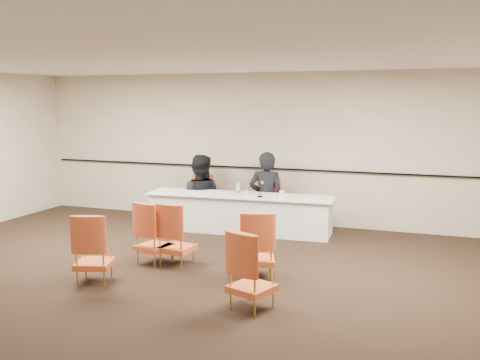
{
  "coord_description": "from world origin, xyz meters",
  "views": [
    {
      "loc": [
        3.2,
        -6.24,
        2.42
      ],
      "look_at": [
        0.01,
        2.6,
        1.04
      ],
      "focal_mm": 40.0,
      "sensor_mm": 36.0,
      "label": 1
    }
  ],
  "objects_px": {
    "aud_chair_front_left": "(154,232)",
    "aud_chair_front_mid": "(177,233)",
    "panelist_second_chair": "(200,199)",
    "microphone": "(260,190)",
    "panelist_main": "(267,200)",
    "aud_chair_front_right": "(257,244)",
    "water_bottle": "(238,189)",
    "drinking_glass": "(247,193)",
    "panelist_second": "(200,202)",
    "coffee_cup": "(282,195)",
    "panelist_main_chair": "(266,203)",
    "panel_table": "(240,213)",
    "aud_chair_back_right": "(252,270)",
    "aud_chair_back_left": "(94,247)"
  },
  "relations": [
    {
      "from": "panelist_main",
      "to": "aud_chair_front_left",
      "type": "height_order",
      "value": "panelist_main"
    },
    {
      "from": "drinking_glass",
      "to": "aud_chair_front_right",
      "type": "relative_size",
      "value": 0.11
    },
    {
      "from": "panel_table",
      "to": "panelist_main_chair",
      "type": "distance_m",
      "value": 0.67
    },
    {
      "from": "water_bottle",
      "to": "drinking_glass",
      "type": "bearing_deg",
      "value": -0.65
    },
    {
      "from": "panel_table",
      "to": "coffee_cup",
      "type": "height_order",
      "value": "coffee_cup"
    },
    {
      "from": "panelist_main",
      "to": "water_bottle",
      "type": "bearing_deg",
      "value": 52.69
    },
    {
      "from": "panel_table",
      "to": "coffee_cup",
      "type": "relative_size",
      "value": 24.74
    },
    {
      "from": "water_bottle",
      "to": "drinking_glass",
      "type": "height_order",
      "value": "water_bottle"
    },
    {
      "from": "aud_chair_back_right",
      "to": "water_bottle",
      "type": "bearing_deg",
      "value": 131.99
    },
    {
      "from": "aud_chair_front_left",
      "to": "aud_chair_front_mid",
      "type": "height_order",
      "value": "same"
    },
    {
      "from": "panelist_second",
      "to": "aud_chair_front_right",
      "type": "height_order",
      "value": "panelist_second"
    },
    {
      "from": "panelist_main_chair",
      "to": "water_bottle",
      "type": "bearing_deg",
      "value": -126.36
    },
    {
      "from": "aud_chair_front_mid",
      "to": "aud_chair_back_left",
      "type": "bearing_deg",
      "value": -119.02
    },
    {
      "from": "aud_chair_back_left",
      "to": "panelist_main",
      "type": "bearing_deg",
      "value": 54.35
    },
    {
      "from": "panelist_second",
      "to": "aud_chair_front_right",
      "type": "xyz_separation_m",
      "value": [
        2.18,
        -2.9,
        0.07
      ]
    },
    {
      "from": "water_bottle",
      "to": "aud_chair_front_mid",
      "type": "xyz_separation_m",
      "value": [
        -0.16,
        -2.24,
        -0.34
      ]
    },
    {
      "from": "panelist_main_chair",
      "to": "coffee_cup",
      "type": "bearing_deg",
      "value": -57.36
    },
    {
      "from": "aud_chair_front_right",
      "to": "panelist_main_chair",
      "type": "bearing_deg",
      "value": 85.72
    },
    {
      "from": "panelist_main_chair",
      "to": "aud_chair_back_right",
      "type": "relative_size",
      "value": 1.0
    },
    {
      "from": "aud_chair_back_right",
      "to": "drinking_glass",
      "type": "bearing_deg",
      "value": 129.62
    },
    {
      "from": "panelist_main",
      "to": "aud_chair_front_left",
      "type": "distance_m",
      "value": 3.01
    },
    {
      "from": "drinking_glass",
      "to": "aud_chair_front_right",
      "type": "xyz_separation_m",
      "value": [
        1.0,
        -2.4,
        -0.28
      ]
    },
    {
      "from": "aud_chair_front_left",
      "to": "aud_chair_front_mid",
      "type": "xyz_separation_m",
      "value": [
        0.35,
        0.06,
        0.0
      ]
    },
    {
      "from": "panelist_main_chair",
      "to": "panelist_second_chair",
      "type": "bearing_deg",
      "value": -180.0
    },
    {
      "from": "aud_chair_front_right",
      "to": "aud_chair_back_right",
      "type": "bearing_deg",
      "value": -94.2
    },
    {
      "from": "coffee_cup",
      "to": "aud_chair_front_left",
      "type": "bearing_deg",
      "value": -122.16
    },
    {
      "from": "microphone",
      "to": "drinking_glass",
      "type": "relative_size",
      "value": 2.8
    },
    {
      "from": "panelist_main_chair",
      "to": "panelist_second_chair",
      "type": "height_order",
      "value": "same"
    },
    {
      "from": "panelist_second",
      "to": "aud_chair_front_right",
      "type": "relative_size",
      "value": 2.05
    },
    {
      "from": "panelist_main",
      "to": "aud_chair_front_right",
      "type": "height_order",
      "value": "panelist_main"
    },
    {
      "from": "panelist_second_chair",
      "to": "microphone",
      "type": "distance_m",
      "value": 1.63
    },
    {
      "from": "panelist_second_chair",
      "to": "aud_chair_front_mid",
      "type": "distance_m",
      "value": 2.87
    },
    {
      "from": "coffee_cup",
      "to": "aud_chair_front_left",
      "type": "distance_m",
      "value": 2.61
    },
    {
      "from": "water_bottle",
      "to": "aud_chair_front_right",
      "type": "relative_size",
      "value": 0.24
    },
    {
      "from": "water_bottle",
      "to": "aud_chair_back_right",
      "type": "xyz_separation_m",
      "value": [
        1.45,
        -3.5,
        -0.34
      ]
    },
    {
      "from": "coffee_cup",
      "to": "aud_chair_back_right",
      "type": "bearing_deg",
      "value": -80.29
    },
    {
      "from": "panelist_second",
      "to": "water_bottle",
      "type": "distance_m",
      "value": 1.2
    },
    {
      "from": "panelist_second_chair",
      "to": "aud_chair_front_right",
      "type": "height_order",
      "value": "same"
    },
    {
      "from": "coffee_cup",
      "to": "aud_chair_front_mid",
      "type": "distance_m",
      "value": 2.39
    },
    {
      "from": "panelist_main_chair",
      "to": "water_bottle",
      "type": "height_order",
      "value": "panelist_main_chair"
    },
    {
      "from": "coffee_cup",
      "to": "aud_chair_front_left",
      "type": "height_order",
      "value": "aud_chair_front_left"
    },
    {
      "from": "aud_chair_front_left",
      "to": "aud_chair_front_mid",
      "type": "relative_size",
      "value": 1.0
    },
    {
      "from": "microphone",
      "to": "aud_chair_front_mid",
      "type": "height_order",
      "value": "microphone"
    },
    {
      "from": "microphone",
      "to": "aud_chair_back_left",
      "type": "height_order",
      "value": "microphone"
    },
    {
      "from": "microphone",
      "to": "panel_table",
      "type": "bearing_deg",
      "value": 162.65
    },
    {
      "from": "panelist_main_chair",
      "to": "panelist_second_chair",
      "type": "distance_m",
      "value": 1.39
    },
    {
      "from": "microphone",
      "to": "aud_chair_front_left",
      "type": "distance_m",
      "value": 2.43
    },
    {
      "from": "microphone",
      "to": "panelist_second_chair",
      "type": "bearing_deg",
      "value": 156.25
    },
    {
      "from": "panel_table",
      "to": "aud_chair_front_mid",
      "type": "xyz_separation_m",
      "value": [
        -0.18,
        -2.27,
        0.12
      ]
    },
    {
      "from": "aud_chair_front_right",
      "to": "aud_chair_back_left",
      "type": "relative_size",
      "value": 1.0
    }
  ]
}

